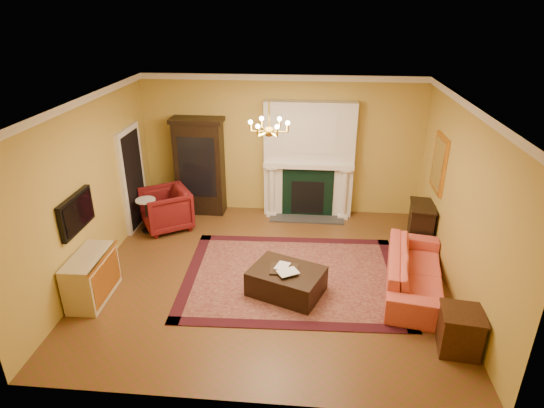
# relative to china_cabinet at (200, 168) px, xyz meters

# --- Properties ---
(floor) EXTENTS (6.00, 5.50, 0.02)m
(floor) POSITION_rel_china_cabinet_xyz_m (1.76, -2.49, -1.03)
(floor) COLOR brown
(floor) RESTS_ON ground
(ceiling) EXTENTS (6.00, 5.50, 0.02)m
(ceiling) POSITION_rel_china_cabinet_xyz_m (1.76, -2.49, 1.99)
(ceiling) COLOR white
(ceiling) RESTS_ON wall_back
(wall_back) EXTENTS (6.00, 0.02, 3.00)m
(wall_back) POSITION_rel_china_cabinet_xyz_m (1.76, 0.27, 0.48)
(wall_back) COLOR #B19A3F
(wall_back) RESTS_ON floor
(wall_front) EXTENTS (6.00, 0.02, 3.00)m
(wall_front) POSITION_rel_china_cabinet_xyz_m (1.76, -5.25, 0.48)
(wall_front) COLOR #B19A3F
(wall_front) RESTS_ON floor
(wall_left) EXTENTS (0.02, 5.50, 3.00)m
(wall_left) POSITION_rel_china_cabinet_xyz_m (-1.25, -2.49, 0.48)
(wall_left) COLOR #B19A3F
(wall_left) RESTS_ON floor
(wall_right) EXTENTS (0.02, 5.50, 3.00)m
(wall_right) POSITION_rel_china_cabinet_xyz_m (4.77, -2.49, 0.48)
(wall_right) COLOR #B19A3F
(wall_right) RESTS_ON floor
(fireplace) EXTENTS (1.90, 0.70, 2.50)m
(fireplace) POSITION_rel_china_cabinet_xyz_m (2.36, 0.08, 0.18)
(fireplace) COLOR silver
(fireplace) RESTS_ON wall_back
(crown_molding) EXTENTS (6.00, 5.50, 0.12)m
(crown_molding) POSITION_rel_china_cabinet_xyz_m (1.76, -1.53, 1.92)
(crown_molding) COLOR white
(crown_molding) RESTS_ON ceiling
(doorway) EXTENTS (0.08, 1.05, 2.10)m
(doorway) POSITION_rel_china_cabinet_xyz_m (-1.20, -0.79, 0.03)
(doorway) COLOR silver
(doorway) RESTS_ON wall_left
(tv_panel) EXTENTS (0.09, 0.95, 0.58)m
(tv_panel) POSITION_rel_china_cabinet_xyz_m (-1.19, -3.09, 0.33)
(tv_panel) COLOR black
(tv_panel) RESTS_ON wall_left
(gilt_mirror) EXTENTS (0.06, 0.76, 1.05)m
(gilt_mirror) POSITION_rel_china_cabinet_xyz_m (4.72, -1.09, 0.63)
(gilt_mirror) COLOR gold
(gilt_mirror) RESTS_ON wall_right
(chandelier) EXTENTS (0.63, 0.55, 0.53)m
(chandelier) POSITION_rel_china_cabinet_xyz_m (1.76, -2.49, 1.59)
(chandelier) COLOR gold
(chandelier) RESTS_ON ceiling
(oriental_rug) EXTENTS (3.82, 2.92, 0.01)m
(oriental_rug) POSITION_rel_china_cabinet_xyz_m (2.16, -2.51, -1.01)
(oriental_rug) COLOR #400D15
(oriental_rug) RESTS_ON floor
(china_cabinet) EXTENTS (1.03, 0.48, 2.04)m
(china_cabinet) POSITION_rel_china_cabinet_xyz_m (0.00, 0.00, 0.00)
(china_cabinet) COLOR black
(china_cabinet) RESTS_ON floor
(wingback_armchair) EXTENTS (1.21, 1.23, 0.94)m
(wingback_armchair) POSITION_rel_china_cabinet_xyz_m (-0.54, -0.89, -0.55)
(wingback_armchair) COLOR maroon
(wingback_armchair) RESTS_ON floor
(pedestal_table) EXTENTS (0.40, 0.40, 0.71)m
(pedestal_table) POSITION_rel_china_cabinet_xyz_m (-0.88, -1.06, -0.61)
(pedestal_table) COLOR black
(pedestal_table) RESTS_ON floor
(commode) EXTENTS (0.50, 1.03, 0.76)m
(commode) POSITION_rel_china_cabinet_xyz_m (-0.97, -3.38, -0.64)
(commode) COLOR beige
(commode) RESTS_ON floor
(coral_sofa) EXTENTS (1.02, 2.30, 0.87)m
(coral_sofa) POSITION_rel_china_cabinet_xyz_m (4.16, -2.67, -0.58)
(coral_sofa) COLOR #DD5346
(coral_sofa) RESTS_ON floor
(end_table) EXTENTS (0.57, 0.57, 0.59)m
(end_table) POSITION_rel_china_cabinet_xyz_m (4.48, -4.09, -0.72)
(end_table) COLOR #3A200F
(end_table) RESTS_ON floor
(console_table) EXTENTS (0.53, 0.79, 0.82)m
(console_table) POSITION_rel_china_cabinet_xyz_m (4.54, -1.16, -0.61)
(console_table) COLOR black
(console_table) RESTS_ON floor
(leather_ottoman) EXTENTS (1.34, 1.17, 0.42)m
(leather_ottoman) POSITION_rel_china_cabinet_xyz_m (2.08, -2.99, -0.79)
(leather_ottoman) COLOR black
(leather_ottoman) RESTS_ON oriental_rug
(ottoman_tray) EXTENTS (0.45, 0.35, 0.03)m
(ottoman_tray) POSITION_rel_china_cabinet_xyz_m (2.04, -2.99, -0.57)
(ottoman_tray) COLOR black
(ottoman_tray) RESTS_ON leather_ottoman
(book_a) EXTENTS (0.20, 0.08, 0.27)m
(book_a) POSITION_rel_china_cabinet_xyz_m (1.91, -2.92, -0.42)
(book_a) COLOR gray
(book_a) RESTS_ON ottoman_tray
(book_b) EXTENTS (0.14, 0.21, 0.31)m
(book_b) POSITION_rel_china_cabinet_xyz_m (2.05, -3.02, -0.40)
(book_b) COLOR gray
(book_b) RESTS_ON ottoman_tray
(topiary_left) EXTENTS (0.16, 0.16, 0.43)m
(topiary_left) POSITION_rel_china_cabinet_xyz_m (1.59, 0.04, 0.45)
(topiary_left) COLOR gray
(topiary_left) RESTS_ON fireplace
(topiary_right) EXTENTS (0.16, 0.16, 0.43)m
(topiary_right) POSITION_rel_china_cabinet_xyz_m (3.09, 0.04, 0.45)
(topiary_right) COLOR gray
(topiary_right) RESTS_ON fireplace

